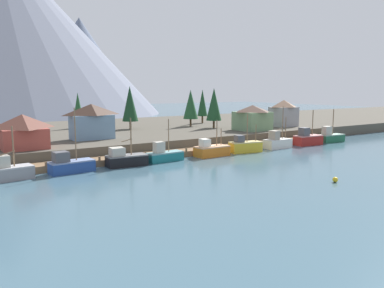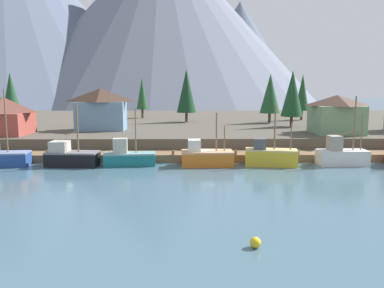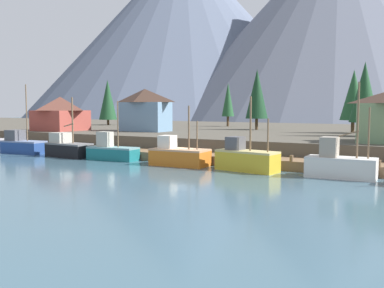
{
  "view_description": "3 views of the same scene",
  "coord_description": "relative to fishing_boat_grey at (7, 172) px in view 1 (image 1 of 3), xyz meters",
  "views": [
    {
      "loc": [
        -40.54,
        -57.29,
        12.07
      ],
      "look_at": [
        -1.52,
        2.13,
        1.89
      ],
      "focal_mm": 36.31,
      "sensor_mm": 36.0,
      "label": 1
    },
    {
      "loc": [
        -2.2,
        -49.67,
        10.12
      ],
      "look_at": [
        -1.56,
        2.66,
        2.02
      ],
      "focal_mm": 37.19,
      "sensor_mm": 36.0,
      "label": 2
    },
    {
      "loc": [
        24.51,
        -41.52,
        6.36
      ],
      "look_at": [
        -0.44,
        2.19,
        2.04
      ],
      "focal_mm": 40.55,
      "sensor_mm": 36.0,
      "label": 3
    }
  ],
  "objects": [
    {
      "name": "fishing_boat_black",
      "position": [
        16.91,
        0.13,
        0.03
      ],
      "size": [
        6.43,
        3.09,
        7.55
      ],
      "rotation": [
        0.0,
        0.0,
        -0.07
      ],
      "color": "black",
      "rests_on": "ground_plane"
    },
    {
      "name": "dock",
      "position": [
        33.41,
        3.78,
        -0.62
      ],
      "size": [
        80.0,
        4.0,
        1.6
      ],
      "color": "brown",
      "rests_on": "ground_plane"
    },
    {
      "name": "conifer_back_right",
      "position": [
        54.69,
        33.34,
        7.0
      ],
      "size": [
        2.79,
        2.79,
        9.32
      ],
      "color": "#4C3823",
      "rests_on": "shoreline_bank"
    },
    {
      "name": "conifer_near_left",
      "position": [
        46.88,
        27.39,
        6.95
      ],
      "size": [
        3.76,
        3.76,
        9.27
      ],
      "color": "#4C3823",
      "rests_on": "shoreline_bank"
    },
    {
      "name": "conifer_back_left",
      "position": [
        49.31,
        20.71,
        7.14
      ],
      "size": [
        3.74,
        3.74,
        9.72
      ],
      "color": "#4C3823",
      "rests_on": "shoreline_bank"
    },
    {
      "name": "channel_buoy",
      "position": [
        35.42,
        -24.62,
        -0.77
      ],
      "size": [
        0.7,
        0.7,
        0.7
      ],
      "primitive_type": "sphere",
      "color": "gold",
      "rests_on": "ground_plane"
    },
    {
      "name": "fishing_boat_white",
      "position": [
        50.31,
        0.32,
        0.11
      ],
      "size": [
        6.07,
        2.67,
        8.52
      ],
      "rotation": [
        0.0,
        0.0,
        0.02
      ],
      "color": "silver",
      "rests_on": "ground_plane"
    },
    {
      "name": "house_red",
      "position": [
        4.14,
        11.14,
        4.2
      ],
      "size": [
        7.14,
        7.28,
        5.51
      ],
      "color": "#9E4238",
      "rests_on": "shoreline_bank"
    },
    {
      "name": "house_green",
      "position": [
        53.72,
        11.73,
        4.33
      ],
      "size": [
        7.12,
        7.18,
        5.79
      ],
      "color": "#6B8E66",
      "rests_on": "shoreline_bank"
    },
    {
      "name": "fishing_boat_red",
      "position": [
        59.17,
        0.05,
        0.19
      ],
      "size": [
        6.46,
        3.23,
        7.53
      ],
      "rotation": [
        0.0,
        0.0,
        -0.08
      ],
      "color": "maroon",
      "rests_on": "ground_plane"
    },
    {
      "name": "conifer_near_right",
      "position": [
        31.07,
        29.35,
        7.4
      ],
      "size": [
        3.74,
        3.74,
        10.18
      ],
      "color": "#4C3823",
      "rests_on": "shoreline_bank"
    },
    {
      "name": "ground_plane",
      "position": [
        33.41,
        21.79,
        -1.62
      ],
      "size": [
        400.0,
        400.0,
        1.0
      ],
      "primitive_type": "cube",
      "color": "#3D5B6B"
    },
    {
      "name": "fishing_boat_teal",
      "position": [
        23.96,
        0.33,
        -0.07
      ],
      "size": [
        6.39,
        2.66,
        7.05
      ],
      "rotation": [
        0.0,
        0.0,
        0.07
      ],
      "color": "#196B70",
      "rests_on": "ground_plane"
    },
    {
      "name": "fishing_boat_orange",
      "position": [
        33.53,
        0.1,
        -0.03
      ],
      "size": [
        6.33,
        3.07,
        6.49
      ],
      "rotation": [
        0.0,
        0.0,
        0.03
      ],
      "color": "#CC6B1E",
      "rests_on": "ground_plane"
    },
    {
      "name": "fishing_boat_grey",
      "position": [
        0.0,
        0.0,
        0.0
      ],
      "size": [
        6.51,
        3.29,
        7.15
      ],
      "rotation": [
        0.0,
        0.0,
        0.11
      ],
      "color": "gray",
      "rests_on": "ground_plane"
    },
    {
      "name": "house_grey",
      "position": [
        66.46,
        14.16,
        4.79
      ],
      "size": [
        6.41,
        5.16,
        6.7
      ],
      "color": "gray",
      "rests_on": "shoreline_bank"
    },
    {
      "name": "shoreline_bank",
      "position": [
        33.41,
        33.79,
        0.13
      ],
      "size": [
        400.0,
        56.0,
        2.5
      ],
      "primitive_type": "cube",
      "color": "#4C473D",
      "rests_on": "ground_plane"
    },
    {
      "name": "conifer_mid_right",
      "position": [
        21.5,
        38.42,
        6.64
      ],
      "size": [
        2.45,
        2.45,
        8.64
      ],
      "color": "#4C3823",
      "rests_on": "shoreline_bank"
    },
    {
      "name": "fishing_boat_green",
      "position": [
        67.18,
        0.25,
        0.07
      ],
      "size": [
        6.4,
        2.87,
        7.49
      ],
      "rotation": [
        0.0,
        0.0,
        -0.07
      ],
      "color": "#1E5B3D",
      "rests_on": "ground_plane"
    },
    {
      "name": "house_blue",
      "position": [
        17.28,
        16.38,
        4.8
      ],
      "size": [
        8.12,
        4.33,
        6.69
      ],
      "color": "#6689A8",
      "rests_on": "shoreline_bank"
    },
    {
      "name": "fishing_boat_blue",
      "position": [
        8.32,
        0.12,
        0.05
      ],
      "size": [
        6.44,
        3.03,
        9.38
      ],
      "rotation": [
        0.0,
        0.0,
        0.08
      ],
      "color": "navy",
      "rests_on": "ground_plane"
    },
    {
      "name": "mountain_east_peak",
      "position": [
        55.84,
        143.58,
        22.57
      ],
      "size": [
        60.28,
        60.28,
        47.38
      ],
      "primitive_type": "cone",
      "color": "slate",
      "rests_on": "ground_plane"
    },
    {
      "name": "fishing_boat_yellow",
      "position": [
        41.4,
        0.03,
        0.09
      ],
      "size": [
        6.55,
        3.3,
        7.39
      ],
      "rotation": [
        0.0,
        0.0,
        -0.16
      ],
      "color": "gold",
      "rests_on": "ground_plane"
    }
  ]
}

